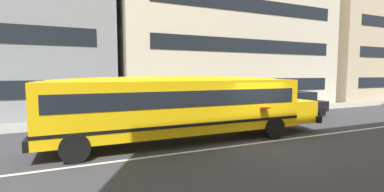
{
  "coord_description": "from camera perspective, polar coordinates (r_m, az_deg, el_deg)",
  "views": [
    {
      "loc": [
        -7.12,
        -8.7,
        2.87
      ],
      "look_at": [
        -2.96,
        0.78,
        1.99
      ],
      "focal_mm": 24.66,
      "sensor_mm": 36.0,
      "label": 1
    }
  ],
  "objects": [
    {
      "name": "lane_centreline",
      "position": [
        11.6,
        15.33,
        -9.61
      ],
      "size": [
        110.0,
        0.16,
        0.01
      ],
      "primitive_type": "cube",
      "color": "silver",
      "rests_on": "ground_plane"
    },
    {
      "name": "ground_plane",
      "position": [
        11.61,
        15.33,
        -9.62
      ],
      "size": [
        400.0,
        400.0,
        0.0
      ],
      "primitive_type": "plane",
      "color": "#38383D"
    },
    {
      "name": "sidewalk_far",
      "position": [
        18.11,
        -0.22,
        -4.23
      ],
      "size": [
        120.0,
        3.0,
        0.01
      ],
      "primitive_type": "cube",
      "color": "gray",
      "rests_on": "ground_plane"
    },
    {
      "name": "school_bus",
      "position": [
        11.13,
        -1.66,
        -1.46
      ],
      "size": [
        12.4,
        2.99,
        2.77
      ],
      "rotation": [
        0.0,
        0.0,
        -0.01
      ],
      "color": "yellow",
      "rests_on": "ground_plane"
    },
    {
      "name": "apartment_block_far_right",
      "position": [
        43.51,
        32.86,
        13.33
      ],
      "size": [
        21.65,
        12.23,
        19.7
      ],
      "color": "#C6B28E",
      "rests_on": "ground_plane"
    },
    {
      "name": "apartment_block_far_centre",
      "position": [
        27.38,
        5.86,
        16.17
      ],
      "size": [
        20.19,
        11.0,
        16.5
      ],
      "color": "beige",
      "rests_on": "ground_plane"
    },
    {
      "name": "parked_car_black_beside_sign",
      "position": [
        19.36,
        21.73,
        -1.48
      ],
      "size": [
        3.98,
        2.04,
        1.64
      ],
      "rotation": [
        0.0,
        0.0,
        -0.05
      ],
      "color": "black",
      "rests_on": "ground_plane"
    }
  ]
}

